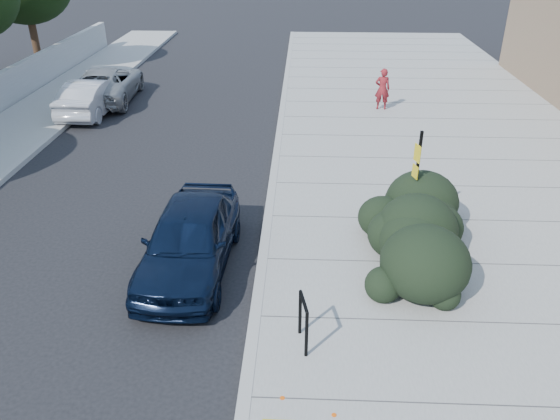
{
  "coord_description": "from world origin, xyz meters",
  "views": [
    {
      "loc": [
        0.83,
        -8.19,
        6.81
      ],
      "look_at": [
        0.36,
        2.72,
        1.0
      ],
      "focal_mm": 35.0,
      "sensor_mm": 36.0,
      "label": 1
    }
  ],
  "objects": [
    {
      "name": "wagon_silver",
      "position": [
        -7.5,
        12.5,
        0.69
      ],
      "size": [
        1.56,
        4.2,
        1.37
      ],
      "primitive_type": "imported",
      "rotation": [
        0.0,
        0.0,
        3.12
      ],
      "color": "silver",
      "rests_on": "ground"
    },
    {
      "name": "suv_silver",
      "position": [
        -7.5,
        14.32,
        0.71
      ],
      "size": [
        2.67,
        5.23,
        1.41
      ],
      "primitive_type": "imported",
      "rotation": [
        0.0,
        0.0,
        3.21
      ],
      "color": "gray",
      "rests_on": "ground"
    },
    {
      "name": "curb_near",
      "position": [
        0.0,
        5.0,
        0.08
      ],
      "size": [
        0.22,
        50.0,
        0.17
      ],
      "primitive_type": "cube",
      "color": "#9E9E99",
      "rests_on": "ground"
    },
    {
      "name": "sign_post",
      "position": [
        3.48,
        3.49,
        1.58
      ],
      "size": [
        0.13,
        0.28,
        2.51
      ],
      "rotation": [
        0.0,
        0.0,
        0.27
      ],
      "color": "black",
      "rests_on": "sidewalk_near"
    },
    {
      "name": "hedge",
      "position": [
        3.44,
        2.5,
        0.94
      ],
      "size": [
        2.42,
        4.36,
        1.58
      ],
      "primitive_type": "ellipsoid",
      "rotation": [
        0.0,
        0.0,
        0.07
      ],
      "color": "black",
      "rests_on": "sidewalk_near"
    },
    {
      "name": "bike_rack",
      "position": [
        0.91,
        -0.73,
        0.73
      ],
      "size": [
        0.18,
        0.65,
        0.96
      ],
      "rotation": [
        0.0,
        0.0,
        0.19
      ],
      "color": "black",
      "rests_on": "sidewalk_near"
    },
    {
      "name": "sidewalk_near",
      "position": [
        5.6,
        5.0,
        0.07
      ],
      "size": [
        11.2,
        50.0,
        0.15
      ],
      "primitive_type": "cube",
      "color": "gray",
      "rests_on": "ground"
    },
    {
      "name": "pedestrian",
      "position": [
        3.93,
        13.12,
        0.96
      ],
      "size": [
        0.6,
        0.41,
        1.61
      ],
      "primitive_type": "imported",
      "rotation": [
        0.0,
        0.0,
        3.1
      ],
      "color": "maroon",
      "rests_on": "sidewalk_near"
    },
    {
      "name": "ground",
      "position": [
        0.0,
        0.0,
        0.0
      ],
      "size": [
        120.0,
        120.0,
        0.0
      ],
      "primitive_type": "plane",
      "color": "black",
      "rests_on": "ground"
    },
    {
      "name": "sedan_navy",
      "position": [
        -1.55,
        1.8,
        0.75
      ],
      "size": [
        1.92,
        4.46,
        1.5
      ],
      "primitive_type": "imported",
      "rotation": [
        0.0,
        0.0,
        -0.04
      ],
      "color": "black",
      "rests_on": "ground"
    }
  ]
}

